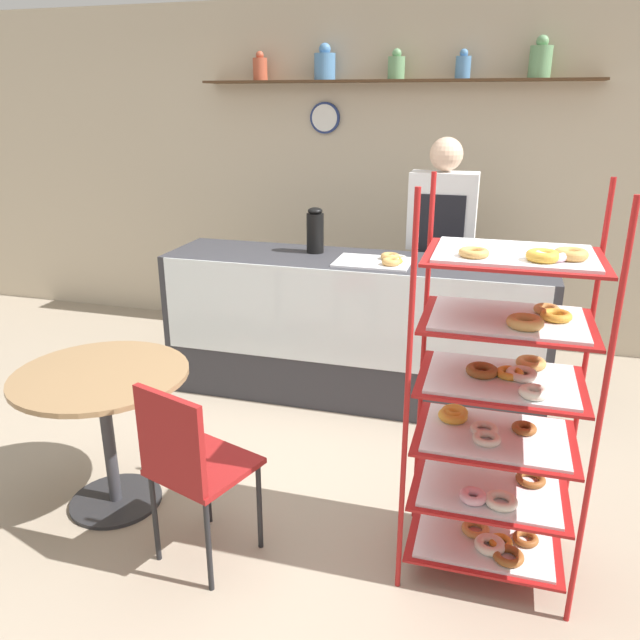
% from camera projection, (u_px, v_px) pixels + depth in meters
% --- Properties ---
extents(ground_plane, '(14.00, 14.00, 0.00)m').
position_uv_depth(ground_plane, '(297.00, 496.00, 3.24)').
color(ground_plane, gray).
extents(back_wall, '(10.00, 0.30, 2.70)m').
position_uv_depth(back_wall, '(391.00, 175.00, 5.08)').
color(back_wall, beige).
rests_on(back_wall, ground_plane).
extents(display_counter, '(2.53, 0.63, 0.97)m').
position_uv_depth(display_counter, '(353.00, 328.00, 4.21)').
color(display_counter, '#333338').
rests_on(display_counter, ground_plane).
extents(pastry_rack, '(0.70, 0.51, 1.67)m').
position_uv_depth(pastry_rack, '(500.00, 409.00, 2.52)').
color(pastry_rack, '#A51919').
rests_on(pastry_rack, ground_plane).
extents(person_worker, '(0.46, 0.23, 1.72)m').
position_uv_depth(person_worker, '(440.00, 252.00, 4.36)').
color(person_worker, '#282833').
rests_on(person_worker, ground_plane).
extents(cafe_table, '(0.83, 0.83, 0.73)m').
position_uv_depth(cafe_table, '(104.00, 405.00, 3.01)').
color(cafe_table, '#262628').
rests_on(cafe_table, ground_plane).
extents(cafe_chair, '(0.48, 0.48, 0.87)m').
position_uv_depth(cafe_chair, '(189.00, 460.00, 2.59)').
color(cafe_chair, black).
rests_on(cafe_chair, ground_plane).
extents(coffee_carafe, '(0.12, 0.12, 0.30)m').
position_uv_depth(coffee_carafe, '(315.00, 231.00, 4.17)').
color(coffee_carafe, black).
rests_on(coffee_carafe, display_counter).
extents(donut_tray_counter, '(0.47, 0.34, 0.05)m').
position_uv_depth(donut_tray_counter, '(382.00, 261.00, 3.93)').
color(donut_tray_counter, silver).
rests_on(donut_tray_counter, display_counter).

